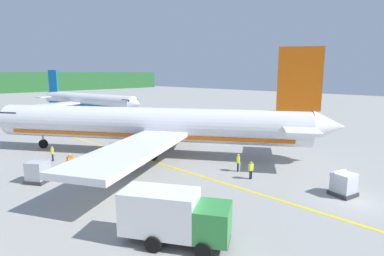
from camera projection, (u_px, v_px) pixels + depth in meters
The scene contains 11 objects.
ground at pixel (65, 126), 55.69m from camera, with size 240.00×320.00×0.20m, color #999993.
airliner_foreground at pixel (152, 125), 35.34m from camera, with size 31.41×36.93×11.90m.
airliner_mid_apron at pixel (86, 101), 72.87m from camera, with size 29.11×35.12×10.03m.
service_truck_fuel at pixel (173, 215), 16.80m from camera, with size 4.88×6.24×2.99m.
cargo_container_near at pixel (343, 184), 23.62m from camera, with size 2.01×2.01×1.89m.
cargo_container_mid at pixel (38, 172), 26.49m from camera, with size 2.35×2.35×1.97m.
crew_marshaller at pixel (238, 161), 29.32m from camera, with size 0.60×0.36×1.73m.
crew_loader_left at pixel (52, 153), 32.78m from camera, with size 0.44×0.54×1.61m.
crew_loader_right at pixel (251, 169), 27.21m from camera, with size 0.63×0.28×1.61m.
crew_supervisor at pixel (70, 161), 29.64m from camera, with size 0.62×0.29×1.65m.
apron_guide_line at pixel (165, 165), 31.44m from camera, with size 0.30×60.00×0.01m, color yellow.
Camera 1 is at (-23.85, -6.53, 9.28)m, focal length 28.86 mm.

